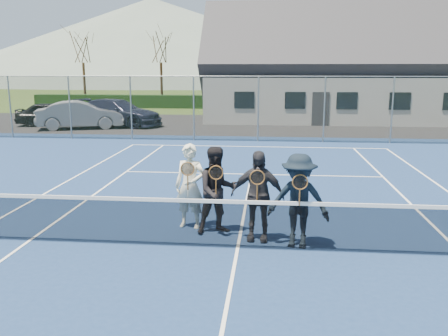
% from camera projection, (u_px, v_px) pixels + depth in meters
% --- Properties ---
extents(ground, '(220.00, 220.00, 0.00)m').
position_uv_depth(ground, '(261.00, 125.00, 28.44)').
color(ground, '#33491A').
rests_on(ground, ground).
extents(court_surface, '(30.00, 30.00, 0.02)m').
position_uv_depth(court_surface, '(238.00, 249.00, 8.96)').
color(court_surface, navy).
rests_on(court_surface, ground).
extents(tarmac_carpark, '(40.00, 12.00, 0.01)m').
position_uv_depth(tarmac_carpark, '(195.00, 124.00, 28.82)').
color(tarmac_carpark, black).
rests_on(tarmac_carpark, ground).
extents(hedge_row, '(40.00, 1.20, 1.10)m').
position_uv_depth(hedge_row, '(264.00, 102.00, 40.01)').
color(hedge_row, black).
rests_on(hedge_row, ground).
extents(hill_west, '(110.00, 110.00, 18.00)m').
position_uv_depth(hill_west, '(153.00, 42.00, 102.00)').
color(hill_west, slate).
rests_on(hill_west, ground).
extents(hill_centre, '(120.00, 120.00, 22.00)m').
position_uv_depth(hill_centre, '(367.00, 30.00, 97.29)').
color(hill_centre, '#56675B').
rests_on(hill_centre, ground).
extents(car_a, '(4.37, 2.45, 1.40)m').
position_uv_depth(car_a, '(53.00, 114.00, 28.16)').
color(car_a, black).
rests_on(car_a, ground).
extents(car_b, '(5.02, 3.15, 1.56)m').
position_uv_depth(car_b, '(80.00, 115.00, 26.62)').
color(car_b, gray).
rests_on(car_b, ground).
extents(car_c, '(5.85, 3.44, 1.59)m').
position_uv_depth(car_c, '(117.00, 113.00, 27.86)').
color(car_c, '#181B31').
rests_on(car_c, ground).
extents(court_markings, '(11.03, 23.83, 0.01)m').
position_uv_depth(court_markings, '(238.00, 248.00, 8.95)').
color(court_markings, white).
rests_on(court_markings, court_surface).
extents(tennis_net, '(11.68, 0.08, 1.10)m').
position_uv_depth(tennis_net, '(238.00, 222.00, 8.85)').
color(tennis_net, slate).
rests_on(tennis_net, ground).
extents(perimeter_fence, '(30.07, 0.07, 3.02)m').
position_uv_depth(perimeter_fence, '(258.00, 109.00, 21.79)').
color(perimeter_fence, slate).
rests_on(perimeter_fence, ground).
extents(clubhouse, '(15.60, 8.20, 7.70)m').
position_uv_depth(clubhouse, '(324.00, 58.00, 31.12)').
color(clubhouse, silver).
rests_on(clubhouse, ground).
extents(tree_a, '(3.20, 3.20, 7.77)m').
position_uv_depth(tree_a, '(82.00, 40.00, 41.43)').
color(tree_a, '#392315').
rests_on(tree_a, ground).
extents(tree_b, '(3.20, 3.20, 7.77)m').
position_uv_depth(tree_b, '(160.00, 39.00, 40.76)').
color(tree_b, '#331E12').
rests_on(tree_b, ground).
extents(tree_c, '(3.20, 3.20, 7.77)m').
position_uv_depth(tree_c, '(289.00, 39.00, 39.71)').
color(tree_c, '#332412').
rests_on(tree_c, ground).
extents(tree_d, '(3.20, 3.20, 7.77)m').
position_uv_depth(tree_d, '(412.00, 38.00, 38.76)').
color(tree_d, '#382314').
rests_on(tree_d, ground).
extents(player_a, '(0.72, 0.56, 1.80)m').
position_uv_depth(player_a, '(190.00, 186.00, 9.97)').
color(player_a, white).
rests_on(player_a, court_surface).
extents(player_b, '(1.07, 0.96, 1.80)m').
position_uv_depth(player_b, '(218.00, 190.00, 9.64)').
color(player_b, black).
rests_on(player_b, court_surface).
extents(player_c, '(1.10, 0.56, 1.80)m').
position_uv_depth(player_c, '(257.00, 196.00, 9.23)').
color(player_c, '#27272C').
rests_on(player_c, court_surface).
extents(player_d, '(1.28, 0.90, 1.80)m').
position_uv_depth(player_d, '(298.00, 201.00, 8.86)').
color(player_d, black).
rests_on(player_d, court_surface).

